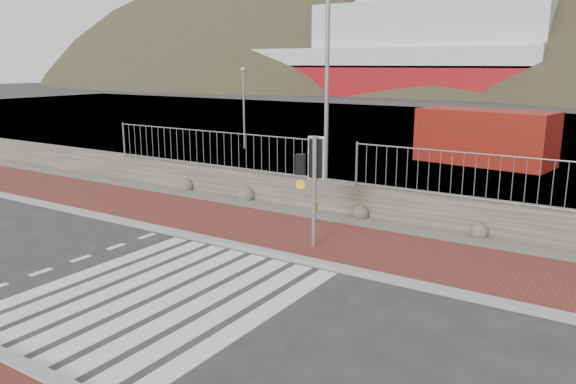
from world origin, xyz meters
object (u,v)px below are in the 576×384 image
Objects in this scene: ferry at (385,55)px; traffic_signal_far at (313,168)px; shipping_container at (485,137)px; streetlight at (330,64)px.

ferry is 18.56× the size of traffic_signal_far.
traffic_signal_far is 14.11m from shipping_container.
traffic_signal_far is (25.69, -63.96, -3.40)m from ferry.
traffic_signal_far reaches higher than shipping_container.
ferry is 69.01m from traffic_signal_far.
shipping_container is (26.16, -49.89, -4.19)m from ferry.
ferry reaches higher than shipping_container.
traffic_signal_far is at bearing -83.55° from shipping_container.
traffic_signal_far is 0.35× the size of streetlight.
ferry is at bearing -82.70° from traffic_signal_far.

